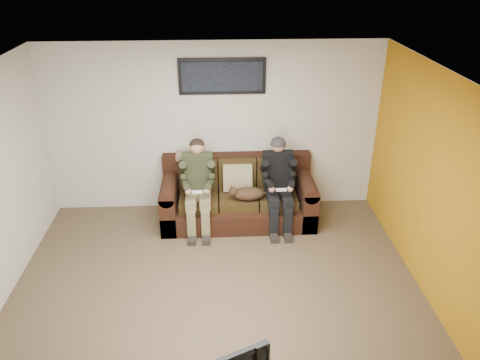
{
  "coord_description": "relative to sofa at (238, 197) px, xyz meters",
  "views": [
    {
      "loc": [
        0.04,
        -4.4,
        3.76
      ],
      "look_at": [
        0.34,
        1.2,
        0.95
      ],
      "focal_mm": 35.0,
      "sensor_mm": 36.0,
      "label": 1
    }
  ],
  "objects": [
    {
      "name": "person_right",
      "position": [
        0.58,
        -0.19,
        0.39
      ],
      "size": [
        0.51,
        0.86,
        1.32
      ],
      "color": "black",
      "rests_on": "sofa"
    },
    {
      "name": "sofa",
      "position": [
        0.0,
        0.0,
        0.0
      ],
      "size": [
        2.26,
        0.98,
        0.93
      ],
      "color": "black",
      "rests_on": "ground"
    },
    {
      "name": "ceiling",
      "position": [
        -0.34,
        -1.83,
        2.25
      ],
      "size": [
        5.0,
        5.0,
        0.0
      ],
      "primitive_type": "plane",
      "rotation": [
        3.14,
        0.0,
        0.0
      ],
      "color": "silver",
      "rests_on": "ground"
    },
    {
      "name": "throw_blanket",
      "position": [
        -0.69,
        0.28,
        0.58
      ],
      "size": [
        0.46,
        0.23,
        0.08
      ],
      "primitive_type": "cube",
      "color": "tan",
      "rests_on": "sofa"
    },
    {
      "name": "framed_poster",
      "position": [
        -0.2,
        0.39,
        1.75
      ],
      "size": [
        1.25,
        0.05,
        0.52
      ],
      "color": "black",
      "rests_on": "wall_back"
    },
    {
      "name": "accent_wall_right",
      "position": [
        2.15,
        -1.83,
        0.95
      ],
      "size": [
        0.0,
        4.5,
        4.5
      ],
      "primitive_type": "plane",
      "rotation": [
        1.57,
        0.0,
        -1.57
      ],
      "color": "#BA7C12",
      "rests_on": "ground"
    },
    {
      "name": "floor",
      "position": [
        -0.34,
        -1.83,
        -0.35
      ],
      "size": [
        5.0,
        5.0,
        0.0
      ],
      "primitive_type": "plane",
      "color": "brown",
      "rests_on": "ground"
    },
    {
      "name": "cat",
      "position": [
        0.12,
        -0.28,
        0.2
      ],
      "size": [
        0.66,
        0.26,
        0.24
      ],
      "color": "#4D311E",
      "rests_on": "sofa"
    },
    {
      "name": "wall_back",
      "position": [
        -0.34,
        0.42,
        0.95
      ],
      "size": [
        5.0,
        0.0,
        5.0
      ],
      "primitive_type": "plane",
      "rotation": [
        1.57,
        0.0,
        0.0
      ],
      "color": "beige",
      "rests_on": "ground"
    },
    {
      "name": "wall_right",
      "position": [
        2.16,
        -1.83,
        0.95
      ],
      "size": [
        0.0,
        4.5,
        4.5
      ],
      "primitive_type": "plane",
      "rotation": [
        1.57,
        0.0,
        -1.57
      ],
      "color": "beige",
      "rests_on": "ground"
    },
    {
      "name": "person_left",
      "position": [
        -0.58,
        -0.19,
        0.39
      ],
      "size": [
        0.51,
        0.87,
        1.31
      ],
      "color": "olive",
      "rests_on": "sofa"
    },
    {
      "name": "throw_pillow",
      "position": [
        -0.0,
        0.04,
        0.31
      ],
      "size": [
        0.43,
        0.21,
        0.43
      ],
      "primitive_type": "cube",
      "rotation": [
        -0.21,
        0.0,
        0.0
      ],
      "color": "tan",
      "rests_on": "sofa"
    }
  ]
}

